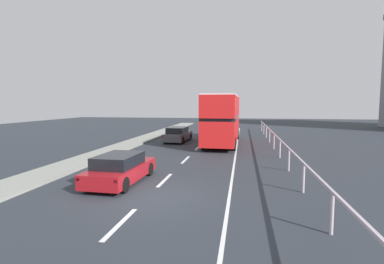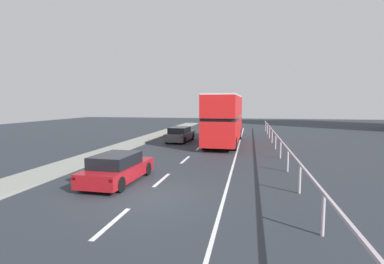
% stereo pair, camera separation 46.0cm
% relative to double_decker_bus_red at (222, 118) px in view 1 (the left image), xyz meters
% --- Properties ---
extents(ground_plane, '(74.65, 120.00, 0.10)m').
position_rel_double_decker_bus_red_xyz_m(ground_plane, '(-1.77, -15.05, -2.31)').
color(ground_plane, '#2A2F36').
extents(near_sidewalk_kerb, '(2.10, 80.00, 0.14)m').
position_rel_double_decker_bus_red_xyz_m(near_sidewalk_kerb, '(-7.76, -15.05, -2.19)').
color(near_sidewalk_kerb, gray).
rests_on(near_sidewalk_kerb, ground).
extents(lane_paint_markings, '(3.19, 46.00, 0.01)m').
position_rel_double_decker_bus_red_xyz_m(lane_paint_markings, '(0.10, -6.69, -2.26)').
color(lane_paint_markings, silver).
rests_on(lane_paint_markings, ground).
extents(bridge_side_railing, '(0.10, 42.00, 1.21)m').
position_rel_double_decker_bus_red_xyz_m(bridge_side_railing, '(4.13, -6.05, -1.29)').
color(bridge_side_railing, '#BBABB6').
rests_on(bridge_side_railing, ground).
extents(double_decker_bus_red, '(2.73, 10.20, 4.23)m').
position_rel_double_decker_bus_red_xyz_m(double_decker_bus_red, '(0.00, 0.00, 0.00)').
color(double_decker_bus_red, red).
rests_on(double_decker_bus_red, ground).
extents(hatchback_car_near, '(1.92, 4.36, 1.30)m').
position_rel_double_decker_bus_red_xyz_m(hatchback_car_near, '(-3.59, -13.51, -1.64)').
color(hatchback_car_near, maroon).
rests_on(hatchback_car_near, ground).
extents(sedan_car_ahead, '(1.93, 4.62, 1.36)m').
position_rel_double_decker_bus_red_xyz_m(sedan_car_ahead, '(-4.15, 0.89, -1.61)').
color(sedan_car_ahead, '#4A4B4F').
rests_on(sedan_car_ahead, ground).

